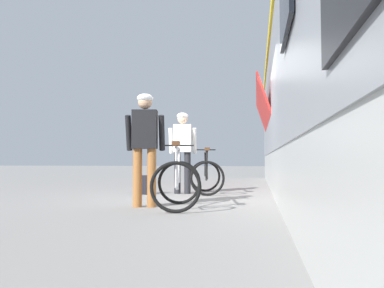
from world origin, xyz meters
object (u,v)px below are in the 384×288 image
at_px(cyclist_far_in_white, 182,145).
at_px(bicycle_far_black, 206,175).
at_px(bicycle_near_silver, 178,182).
at_px(backpack_on_platform, 144,185).
at_px(cyclist_near_in_dark, 145,139).
at_px(train_car, 358,91).

xyz_separation_m(cyclist_far_in_white, bicycle_far_black, (0.51, 0.10, -0.65)).
distance_m(bicycle_near_silver, backpack_on_platform, 2.44).
relative_size(bicycle_near_silver, backpack_on_platform, 2.93).
xyz_separation_m(bicycle_near_silver, backpack_on_platform, (-1.21, 2.11, -0.20)).
height_order(cyclist_near_in_dark, bicycle_near_silver, cyclist_near_in_dark).
distance_m(train_car, cyclist_far_in_white, 3.62).
distance_m(train_car, cyclist_near_in_dark, 3.91).
bearing_deg(backpack_on_platform, cyclist_near_in_dark, -57.39).
relative_size(cyclist_near_in_dark, cyclist_far_in_white, 1.00).
bearing_deg(cyclist_near_in_dark, cyclist_far_in_white, 87.02).
height_order(cyclist_near_in_dark, cyclist_far_in_white, same).
bearing_deg(train_car, backpack_on_platform, 171.97).
bearing_deg(bicycle_near_silver, cyclist_near_in_dark, 172.40).
bearing_deg(cyclist_near_in_dark, train_car, 22.42).
xyz_separation_m(train_car, cyclist_far_in_white, (-3.39, 0.86, -0.91)).
relative_size(train_car, backpack_on_platform, 41.42).
distance_m(cyclist_near_in_dark, backpack_on_platform, 2.31).
xyz_separation_m(cyclist_near_in_dark, cyclist_far_in_white, (0.12, 2.31, 0.00)).
xyz_separation_m(train_car, backpack_on_platform, (-4.18, 0.59, -1.77)).
xyz_separation_m(cyclist_near_in_dark, backpack_on_platform, (-0.67, 2.04, -0.85)).
height_order(train_car, backpack_on_platform, train_car).
bearing_deg(backpack_on_platform, cyclist_far_in_white, 33.25).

